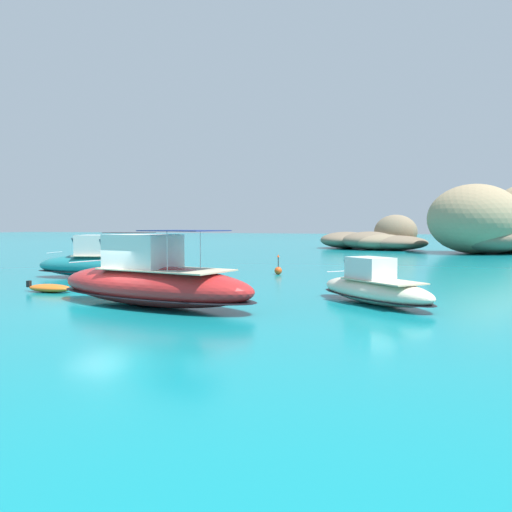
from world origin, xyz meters
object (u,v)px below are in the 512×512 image
motorboat_cream (375,288)px  islet_small (375,239)px  dinghy_tender (50,288)px  islet_large (507,225)px  motorboat_red (151,282)px  channel_buoy (278,270)px  motorboat_teal (106,263)px

motorboat_cream → islet_small: bearing=98.7°
dinghy_tender → motorboat_cream: bearing=7.3°
islet_large → motorboat_red: size_ratio=2.10×
motorboat_cream → channel_buoy: motorboat_cream is taller
motorboat_teal → motorboat_cream: size_ratio=1.52×
motorboat_teal → dinghy_tender: bearing=-74.5°
motorboat_cream → channel_buoy: size_ratio=4.65×
motorboat_cream → dinghy_tender: bearing=-172.7°
islet_large → motorboat_teal: islet_large is taller
islet_large → motorboat_teal: 54.74m
islet_small → motorboat_cream: bearing=-81.3°
islet_large → dinghy_tender: 60.42m
islet_small → motorboat_red: 60.42m
motorboat_teal → dinghy_tender: 7.86m
islet_small → motorboat_teal: bearing=-101.7°
islet_large → channel_buoy: (-17.97, -40.17, -3.35)m
motorboat_teal → dinghy_tender: motorboat_teal is taller
dinghy_tender → islet_large: bearing=64.3°
islet_large → dinghy_tender: size_ratio=8.37×
motorboat_red → motorboat_cream: (9.27, 4.27, -0.37)m
islet_large → motorboat_cream: islet_large is taller
motorboat_teal → motorboat_cream: 19.85m
islet_large → motorboat_red: bearing=-108.1°
motorboat_cream → motorboat_teal: bearing=164.4°
islet_large → motorboat_teal: (-28.24, -46.82, -2.69)m
islet_small → channel_buoy: 44.16m
islet_small → motorboat_red: islet_small is taller
islet_large → islet_small: (-17.72, 3.97, -2.13)m
motorboat_teal → motorboat_cream: motorboat_teal is taller
channel_buoy → motorboat_red: bearing=-91.5°
islet_small → islet_large: bearing=-12.6°
islet_large → motorboat_cream: bearing=-99.9°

